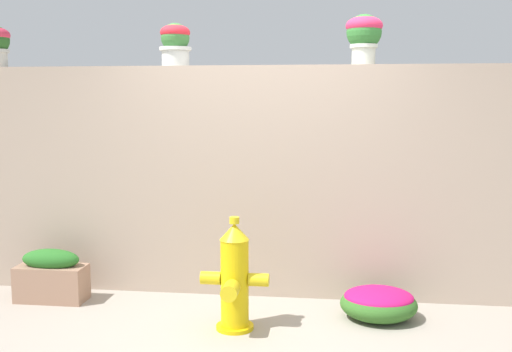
# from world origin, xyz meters

# --- Properties ---
(ground_plane) EXTENTS (24.00, 24.00, 0.00)m
(ground_plane) POSITION_xyz_m (0.00, 0.00, 0.00)
(ground_plane) COLOR #A09588
(stone_wall) EXTENTS (5.68, 0.31, 2.05)m
(stone_wall) POSITION_xyz_m (0.00, 1.06, 1.03)
(stone_wall) COLOR tan
(stone_wall) RESTS_ON ground
(potted_plant_1) EXTENTS (0.29, 0.29, 0.38)m
(potted_plant_1) POSITION_xyz_m (-0.78, 1.06, 2.27)
(potted_plant_1) COLOR silver
(potted_plant_1) RESTS_ON stone_wall
(potted_plant_2) EXTENTS (0.32, 0.32, 0.43)m
(potted_plant_2) POSITION_xyz_m (0.88, 1.06, 2.32)
(potted_plant_2) COLOR silver
(potted_plant_2) RESTS_ON stone_wall
(fire_hydrant) EXTENTS (0.53, 0.42, 0.88)m
(fire_hydrant) POSITION_xyz_m (-0.10, 0.09, 0.40)
(fire_hydrant) COLOR yellow
(fire_hydrant) RESTS_ON ground
(flower_bush_left) EXTENTS (0.62, 0.56, 0.26)m
(flower_bush_left) POSITION_xyz_m (1.02, 0.47, 0.14)
(flower_bush_left) COLOR #346925
(flower_bush_left) RESTS_ON ground
(planter_box) EXTENTS (0.60, 0.27, 0.46)m
(planter_box) POSITION_xyz_m (-1.80, 0.55, 0.22)
(planter_box) COLOR #9D755D
(planter_box) RESTS_ON ground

